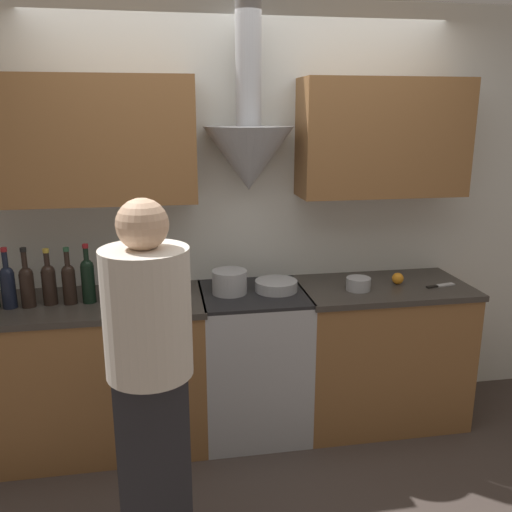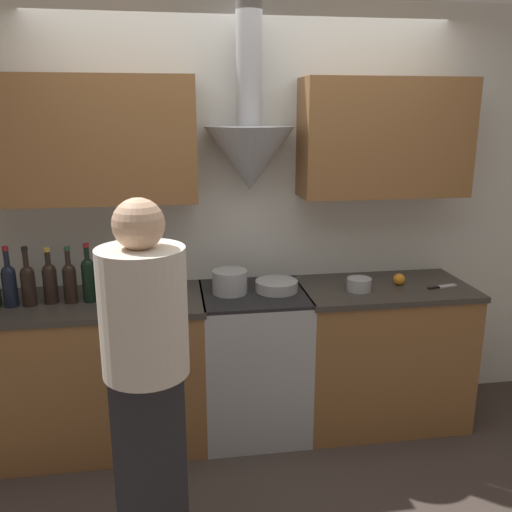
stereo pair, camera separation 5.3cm
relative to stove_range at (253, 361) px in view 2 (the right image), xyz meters
The scene contains 17 objects.
ground_plane 0.56m from the stove_range, 90.00° to the right, with size 12.00×12.00×0.00m, color #423833.
wall_back 1.04m from the stove_range, 100.10° to the left, with size 8.40×0.53×2.60m.
counter_left 0.97m from the stove_range, behind, with size 1.33×0.62×0.91m.
counter_right 0.83m from the stove_range, ahead, with size 1.05×0.62×0.91m.
stove_range is the anchor object (origin of this frame).
wine_bottle_2 1.48m from the stove_range, behind, with size 0.08×0.08×0.34m.
wine_bottle_3 1.39m from the stove_range, behind, with size 0.08×0.08×0.34m.
wine_bottle_4 1.29m from the stove_range, behind, with size 0.08×0.08×0.32m.
wine_bottle_5 1.20m from the stove_range, behind, with size 0.07×0.07×0.33m.
wine_bottle_6 1.11m from the stove_range, behind, with size 0.08×0.08×0.34m.
wine_bottle_7 1.02m from the stove_range, behind, with size 0.07×0.07×0.30m.
stock_pot 0.54m from the stove_range, behind, with size 0.21×0.21×0.14m.
mixing_bowl 0.50m from the stove_range, ahead, with size 0.26×0.26×0.06m.
orange_fruit 1.04m from the stove_range, ahead, with size 0.07×0.07×0.07m.
saucepan 0.80m from the stove_range, ahead, with size 0.15×0.15×0.08m.
chefs_knife 1.25m from the stove_range, ahead, with size 0.21×0.07×0.01m.
person_foreground_left 1.20m from the stove_range, 121.97° to the right, with size 0.36×0.36×1.64m.
Camera 2 is at (-0.46, -2.73, 1.96)m, focal length 38.00 mm.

